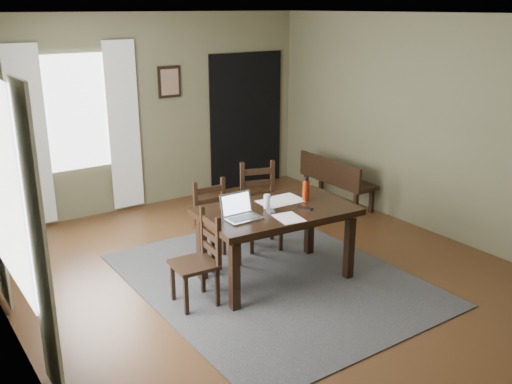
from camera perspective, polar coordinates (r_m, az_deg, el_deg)
ground at (r=6.14m, az=1.61°, el=-8.78°), size 5.00×6.00×0.01m
room_shell at (r=5.56m, az=1.77°, el=8.08°), size 5.02×6.02×2.71m
rug at (r=6.13m, az=1.61°, el=-8.69°), size 2.60×3.20×0.01m
dining_table at (r=5.88m, az=2.04°, el=-2.54°), size 1.65×1.07×0.79m
chair_end at (r=5.52m, az=-5.74°, el=-6.83°), size 0.43×0.43×0.91m
chair_back_left at (r=6.36m, az=-4.05°, el=-3.25°), size 0.42×0.42×0.93m
chair_back_right at (r=6.78m, az=0.48°, el=-1.49°), size 0.56×0.56×1.01m
bench at (r=8.29m, az=7.90°, el=1.49°), size 0.40×1.25×0.71m
laptop at (r=5.57m, az=-1.62°, el=-1.98°), size 0.35×0.28×0.24m
computer_mouse at (r=5.70m, az=1.48°, el=-1.96°), size 0.07×0.11×0.03m
tv_remote at (r=5.85m, az=4.95°, el=-1.60°), size 0.09×0.16×0.02m
drinking_glass at (r=5.82m, az=1.09°, el=-0.94°), size 0.08×0.08×0.14m
water_bottle at (r=6.06m, az=5.01°, el=0.23°), size 0.09×0.09×0.26m
paper_c at (r=5.99m, az=1.51°, el=-1.12°), size 0.24×0.31×0.00m
paper_d at (r=6.13m, az=3.34°, el=-0.67°), size 0.26×0.34×0.00m
paper_e at (r=5.58m, az=3.29°, el=-2.61°), size 0.28×0.34×0.00m
window_left at (r=4.86m, az=-24.03°, el=0.72°), size 0.01×1.30×1.70m
window_back at (r=7.83m, az=-17.53°, el=7.57°), size 1.00×0.01×1.50m
curtain_left_near at (r=4.18m, az=-20.95°, el=-5.23°), size 0.03×0.48×2.30m
curtain_back_left at (r=7.69m, az=-21.68°, el=5.05°), size 0.44×0.03×2.30m
curtain_back_right at (r=8.04m, az=-13.08°, el=6.39°), size 0.44×0.03×2.30m
framed_picture at (r=8.27m, az=-8.66°, el=10.83°), size 0.34×0.03×0.44m
doorway_back at (r=9.02m, az=-0.98°, el=7.12°), size 1.30×0.03×2.10m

